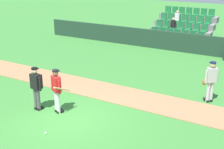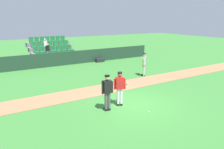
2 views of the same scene
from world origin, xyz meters
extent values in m
plane|color=#387A33|center=(0.00, 0.00, 0.00)|extent=(80.00, 80.00, 0.00)
cube|color=#9E704C|center=(0.00, 2.93, 0.01)|extent=(28.00, 1.85, 0.03)
cube|color=#1E3828|center=(0.00, 11.16, 0.63)|extent=(20.00, 0.16, 1.27)
cube|color=slate|center=(0.00, 13.46, 0.15)|extent=(4.45, 3.80, 0.30)
cube|color=slate|center=(0.00, 12.19, 0.50)|extent=(4.35, 0.85, 0.40)
cube|color=#1E6B38|center=(-1.65, 12.09, 0.75)|extent=(0.44, 0.40, 0.08)
cube|color=#1E6B38|center=(-1.65, 12.31, 1.00)|extent=(0.44, 0.08, 0.50)
cube|color=#1E6B38|center=(-1.10, 12.09, 0.75)|extent=(0.44, 0.40, 0.08)
cube|color=#1E6B38|center=(-1.10, 12.31, 1.00)|extent=(0.44, 0.08, 0.50)
cube|color=#1E6B38|center=(-0.55, 12.09, 0.75)|extent=(0.44, 0.40, 0.08)
cube|color=#1E6B38|center=(-0.55, 12.31, 1.00)|extent=(0.44, 0.08, 0.50)
cube|color=#1E6B38|center=(0.00, 12.09, 0.75)|extent=(0.44, 0.40, 0.08)
cube|color=#1E6B38|center=(0.00, 12.31, 1.00)|extent=(0.44, 0.08, 0.50)
cube|color=#1E6B38|center=(0.55, 12.09, 0.75)|extent=(0.44, 0.40, 0.08)
cube|color=#1E6B38|center=(0.55, 12.31, 1.00)|extent=(0.44, 0.08, 0.50)
cube|color=#1E6B38|center=(1.10, 12.09, 0.75)|extent=(0.44, 0.40, 0.08)
cube|color=#1E6B38|center=(1.10, 12.31, 1.00)|extent=(0.44, 0.08, 0.50)
cube|color=#1E6B38|center=(1.65, 12.09, 0.75)|extent=(0.44, 0.40, 0.08)
cube|color=#1E6B38|center=(1.65, 12.31, 1.00)|extent=(0.44, 0.08, 0.50)
cube|color=slate|center=(0.00, 13.04, 0.90)|extent=(4.35, 0.85, 0.40)
cube|color=#1E6B38|center=(-1.65, 12.94, 1.15)|extent=(0.44, 0.40, 0.08)
cube|color=#1E6B38|center=(-1.65, 13.16, 1.40)|extent=(0.44, 0.08, 0.50)
cube|color=#1E6B38|center=(-1.10, 12.94, 1.15)|extent=(0.44, 0.40, 0.08)
cube|color=#1E6B38|center=(-1.10, 13.16, 1.40)|extent=(0.44, 0.08, 0.50)
cube|color=#1E6B38|center=(-0.55, 12.94, 1.15)|extent=(0.44, 0.40, 0.08)
cube|color=#1E6B38|center=(-0.55, 13.16, 1.40)|extent=(0.44, 0.08, 0.50)
cube|color=black|center=(-0.55, 12.99, 1.45)|extent=(0.32, 0.22, 0.52)
sphere|color=tan|center=(-0.55, 12.99, 1.80)|extent=(0.20, 0.20, 0.20)
cube|color=#1E6B38|center=(0.00, 12.94, 1.15)|extent=(0.44, 0.40, 0.08)
cube|color=#1E6B38|center=(0.00, 13.16, 1.40)|extent=(0.44, 0.08, 0.50)
cube|color=#1E6B38|center=(0.55, 12.94, 1.15)|extent=(0.44, 0.40, 0.08)
cube|color=#1E6B38|center=(0.55, 13.16, 1.40)|extent=(0.44, 0.08, 0.50)
cube|color=#1E6B38|center=(1.10, 12.94, 1.15)|extent=(0.44, 0.40, 0.08)
cube|color=#1E6B38|center=(1.10, 13.16, 1.40)|extent=(0.44, 0.08, 0.50)
cube|color=#1E6B38|center=(1.65, 12.94, 1.15)|extent=(0.44, 0.40, 0.08)
cube|color=#1E6B38|center=(1.65, 13.16, 1.40)|extent=(0.44, 0.08, 0.50)
cube|color=slate|center=(0.00, 13.89, 1.30)|extent=(4.35, 0.85, 0.40)
cube|color=#1E6B38|center=(-1.65, 13.79, 1.55)|extent=(0.44, 0.40, 0.08)
cube|color=#1E6B38|center=(-1.65, 14.01, 1.80)|extent=(0.44, 0.08, 0.50)
cube|color=#1E6B38|center=(-1.10, 13.79, 1.55)|extent=(0.44, 0.40, 0.08)
cube|color=#1E6B38|center=(-1.10, 14.01, 1.80)|extent=(0.44, 0.08, 0.50)
cube|color=#1E6B38|center=(-0.55, 13.79, 1.55)|extent=(0.44, 0.40, 0.08)
cube|color=#1E6B38|center=(-0.55, 14.01, 1.80)|extent=(0.44, 0.08, 0.50)
cube|color=silver|center=(-0.55, 13.84, 1.85)|extent=(0.32, 0.22, 0.52)
sphere|color=tan|center=(-0.55, 13.84, 2.20)|extent=(0.20, 0.20, 0.20)
cube|color=#1E6B38|center=(0.00, 13.79, 1.55)|extent=(0.44, 0.40, 0.08)
cube|color=#1E6B38|center=(0.00, 14.01, 1.80)|extent=(0.44, 0.08, 0.50)
cube|color=#1E6B38|center=(0.55, 13.79, 1.55)|extent=(0.44, 0.40, 0.08)
cube|color=#1E6B38|center=(0.55, 14.01, 1.80)|extent=(0.44, 0.08, 0.50)
cube|color=#1E6B38|center=(1.10, 13.79, 1.55)|extent=(0.44, 0.40, 0.08)
cube|color=#1E6B38|center=(1.10, 14.01, 1.80)|extent=(0.44, 0.08, 0.50)
cube|color=#1E6B38|center=(1.65, 13.79, 1.55)|extent=(0.44, 0.40, 0.08)
cube|color=#1E6B38|center=(1.65, 14.01, 1.80)|extent=(0.44, 0.08, 0.50)
cube|color=slate|center=(0.00, 14.74, 1.70)|extent=(4.35, 0.85, 0.40)
cube|color=#1E6B38|center=(-1.65, 14.64, 1.95)|extent=(0.44, 0.40, 0.08)
cube|color=#1E6B38|center=(-1.65, 14.86, 2.20)|extent=(0.44, 0.08, 0.50)
cube|color=#1E6B38|center=(-1.10, 14.64, 1.95)|extent=(0.44, 0.40, 0.08)
cube|color=#1E6B38|center=(-1.10, 14.86, 2.20)|extent=(0.44, 0.08, 0.50)
cube|color=#1E6B38|center=(-0.55, 14.64, 1.95)|extent=(0.44, 0.40, 0.08)
cube|color=#1E6B38|center=(-0.55, 14.86, 2.20)|extent=(0.44, 0.08, 0.50)
cube|color=#1E6B38|center=(0.00, 14.64, 1.95)|extent=(0.44, 0.40, 0.08)
cube|color=#1E6B38|center=(0.00, 14.86, 2.20)|extent=(0.44, 0.08, 0.50)
cube|color=#1E6B38|center=(0.55, 14.64, 1.95)|extent=(0.44, 0.40, 0.08)
cube|color=#1E6B38|center=(0.55, 14.86, 2.20)|extent=(0.44, 0.08, 0.50)
cube|color=#1E6B38|center=(1.10, 14.64, 1.95)|extent=(0.44, 0.40, 0.08)
cube|color=#1E6B38|center=(1.10, 14.86, 2.20)|extent=(0.44, 0.08, 0.50)
cube|color=#1E6B38|center=(1.65, 14.64, 1.95)|extent=(0.44, 0.40, 0.08)
cube|color=#1E6B38|center=(1.65, 14.86, 2.20)|extent=(0.44, 0.08, 0.50)
cylinder|color=silver|center=(-0.77, 0.27, 0.45)|extent=(0.14, 0.14, 0.90)
cylinder|color=silver|center=(-0.62, 0.21, 0.45)|extent=(0.14, 0.14, 0.90)
cube|color=black|center=(-0.75, 0.33, 0.05)|extent=(0.21, 0.29, 0.10)
cube|color=black|center=(-0.60, 0.26, 0.05)|extent=(0.21, 0.29, 0.10)
cube|color=red|center=(-0.70, 0.24, 1.20)|extent=(0.45, 0.36, 0.60)
cylinder|color=red|center=(-0.93, 0.34, 1.15)|extent=(0.09, 0.09, 0.55)
cylinder|color=red|center=(-0.47, 0.14, 1.15)|extent=(0.09, 0.09, 0.55)
sphere|color=brown|center=(-0.70, 0.24, 1.63)|extent=(0.22, 0.22, 0.22)
cylinder|color=black|center=(-0.70, 0.24, 1.73)|extent=(0.23, 0.23, 0.06)
cube|color=black|center=(-0.66, 0.33, 1.70)|extent=(0.21, 0.18, 0.02)
cylinder|color=tan|center=(-0.43, 0.23, 1.05)|extent=(0.14, 0.80, 0.41)
cylinder|color=#4C4C4C|center=(-1.62, 0.04, 0.45)|extent=(0.14, 0.14, 0.90)
cylinder|color=#4C4C4C|center=(-1.46, 0.02, 0.45)|extent=(0.14, 0.14, 0.90)
cube|color=black|center=(-1.61, 0.10, 0.05)|extent=(0.15, 0.27, 0.10)
cube|color=black|center=(-1.45, 0.08, 0.05)|extent=(0.15, 0.27, 0.10)
cube|color=black|center=(-1.54, 0.03, 1.20)|extent=(0.42, 0.26, 0.60)
cylinder|color=black|center=(-1.79, 0.05, 1.15)|extent=(0.09, 0.09, 0.55)
cylinder|color=black|center=(-1.29, 0.00, 1.15)|extent=(0.09, 0.09, 0.55)
sphere|color=tan|center=(-1.54, 0.03, 1.63)|extent=(0.22, 0.22, 0.22)
cylinder|color=black|center=(-1.54, 0.03, 1.73)|extent=(0.23, 0.23, 0.06)
cube|color=black|center=(-1.53, 0.13, 1.70)|extent=(0.19, 0.14, 0.02)
cube|color=black|center=(-1.53, 0.16, 1.20)|extent=(0.45, 0.13, 0.56)
cylinder|color=#B2B2B2|center=(4.10, 4.10, 0.45)|extent=(0.14, 0.14, 0.90)
cylinder|color=#B2B2B2|center=(4.22, 4.22, 0.45)|extent=(0.14, 0.14, 0.90)
cube|color=black|center=(4.06, 4.14, 0.05)|extent=(0.27, 0.27, 0.10)
cube|color=black|center=(4.17, 4.26, 0.05)|extent=(0.27, 0.27, 0.10)
cube|color=#B2B2B2|center=(4.16, 4.16, 1.20)|extent=(0.44, 0.44, 0.60)
cylinder|color=#B2B2B2|center=(3.99, 3.98, 1.15)|extent=(0.09, 0.09, 0.55)
cylinder|color=#B2B2B2|center=(4.34, 4.34, 1.15)|extent=(0.09, 0.09, 0.55)
sphere|color=tan|center=(4.16, 4.16, 1.63)|extent=(0.22, 0.22, 0.22)
cylinder|color=#191E4C|center=(4.16, 4.16, 1.73)|extent=(0.23, 0.23, 0.06)
cube|color=#191E4C|center=(4.09, 4.23, 1.70)|extent=(0.21, 0.21, 0.02)
ellipsoid|color=brown|center=(3.94, 4.00, 0.90)|extent=(0.23, 0.23, 0.28)
sphere|color=white|center=(-0.03, -1.22, 0.04)|extent=(0.07, 0.07, 0.07)
camera|label=1|loc=(6.37, -7.81, 5.38)|focal=48.24mm
camera|label=2|loc=(-6.60, -8.51, 4.35)|focal=35.56mm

